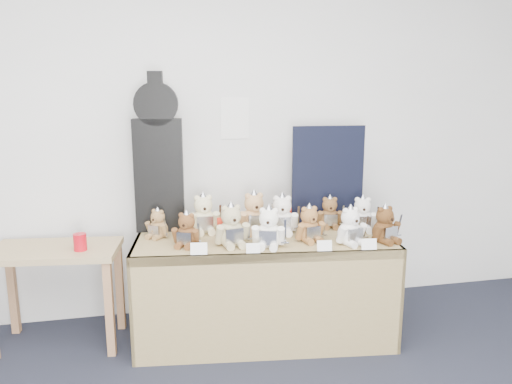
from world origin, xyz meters
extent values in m
plane|color=silver|center=(0.00, 2.50, 1.35)|extent=(6.00, 0.00, 6.00)
cube|color=white|center=(0.43, 2.49, 1.46)|extent=(0.21, 0.00, 0.30)
cube|color=olive|center=(0.53, 1.97, 0.68)|extent=(1.77, 0.91, 0.06)
cube|color=olive|center=(0.49, 1.63, 0.35)|extent=(1.68, 0.23, 0.71)
cube|color=olive|center=(-0.30, 2.08, 0.35)|extent=(0.11, 0.70, 0.71)
cube|color=olive|center=(1.36, 1.87, 0.35)|extent=(0.11, 0.70, 0.71)
cube|color=tan|center=(-0.82, 2.13, 0.65)|extent=(0.85, 0.54, 0.04)
cube|color=brown|center=(-1.15, 2.36, 0.31)|extent=(0.06, 0.06, 0.63)
cube|color=brown|center=(-0.48, 1.91, 0.31)|extent=(0.06, 0.06, 0.63)
cube|color=brown|center=(-0.44, 2.27, 0.31)|extent=(0.06, 0.06, 0.63)
cube|color=black|center=(-0.14, 2.27, 1.09)|extent=(0.34, 0.13, 0.77)
cylinder|color=black|center=(-0.14, 2.27, 1.57)|extent=(0.30, 0.13, 0.29)
cube|color=black|center=(-0.14, 2.27, 1.69)|extent=(0.11, 0.10, 0.19)
cube|color=black|center=(1.06, 2.22, 1.06)|extent=(0.53, 0.05, 0.71)
cylinder|color=red|center=(-0.65, 2.05, 0.72)|extent=(0.08, 0.08, 0.11)
ellipsoid|color=brown|center=(0.01, 1.88, 0.77)|extent=(0.18, 0.17, 0.14)
sphere|color=brown|center=(0.01, 1.88, 0.86)|extent=(0.10, 0.10, 0.10)
cylinder|color=brown|center=(0.00, 1.84, 0.85)|extent=(0.05, 0.04, 0.04)
sphere|color=black|center=(-0.01, 1.83, 0.85)|extent=(0.02, 0.02, 0.02)
sphere|color=brown|center=(-0.02, 1.90, 0.90)|extent=(0.03, 0.03, 0.03)
sphere|color=brown|center=(0.04, 1.87, 0.90)|extent=(0.03, 0.03, 0.03)
cylinder|color=brown|center=(-0.06, 1.90, 0.77)|extent=(0.07, 0.09, 0.11)
cylinder|color=brown|center=(0.07, 1.84, 0.77)|extent=(0.07, 0.09, 0.11)
cylinder|color=brown|center=(-0.04, 1.85, 0.73)|extent=(0.08, 0.10, 0.04)
cylinder|color=brown|center=(0.02, 1.83, 0.73)|extent=(0.08, 0.10, 0.04)
cube|color=#BBBCC4|center=(-0.01, 1.83, 0.77)|extent=(0.09, 0.05, 0.08)
cone|color=#BBBCC4|center=(0.01, 1.88, 0.90)|extent=(0.09, 0.09, 0.07)
cube|color=#BBBCC4|center=(0.08, 1.82, 0.79)|extent=(0.02, 0.04, 0.15)
cube|color=#BBBCC4|center=(0.08, 1.82, 0.74)|extent=(0.04, 0.02, 0.01)
ellipsoid|color=tan|center=(0.29, 1.84, 0.78)|extent=(0.19, 0.17, 0.17)
sphere|color=tan|center=(0.29, 1.84, 0.89)|extent=(0.13, 0.13, 0.13)
cylinder|color=tan|center=(0.29, 1.79, 0.89)|extent=(0.06, 0.04, 0.05)
sphere|color=black|center=(0.30, 1.77, 0.89)|extent=(0.02, 0.02, 0.02)
sphere|color=tan|center=(0.25, 1.83, 0.94)|extent=(0.04, 0.04, 0.04)
sphere|color=tan|center=(0.33, 1.85, 0.94)|extent=(0.04, 0.04, 0.04)
cylinder|color=tan|center=(0.21, 1.81, 0.79)|extent=(0.06, 0.10, 0.13)
cylinder|color=tan|center=(0.37, 1.83, 0.79)|extent=(0.06, 0.10, 0.13)
cylinder|color=tan|center=(0.26, 1.77, 0.73)|extent=(0.07, 0.12, 0.05)
cylinder|color=tan|center=(0.33, 1.79, 0.73)|extent=(0.07, 0.12, 0.05)
cube|color=#BBBCC4|center=(0.30, 1.77, 0.78)|extent=(0.11, 0.03, 0.10)
cone|color=#BBBCC4|center=(0.29, 1.84, 0.95)|extent=(0.11, 0.11, 0.08)
cube|color=#BBBCC4|center=(0.40, 1.82, 0.81)|extent=(0.02, 0.04, 0.18)
cube|color=#BBBCC4|center=(0.40, 1.82, 0.74)|extent=(0.05, 0.01, 0.01)
cube|color=red|center=(0.28, 1.90, 0.79)|extent=(0.14, 0.05, 0.16)
ellipsoid|color=white|center=(0.51, 1.76, 0.78)|extent=(0.20, 0.19, 0.17)
sphere|color=white|center=(0.51, 1.76, 0.89)|extent=(0.12, 0.12, 0.12)
cylinder|color=white|center=(0.49, 1.71, 0.88)|extent=(0.06, 0.04, 0.05)
sphere|color=black|center=(0.49, 1.70, 0.88)|extent=(0.02, 0.02, 0.02)
sphere|color=white|center=(0.47, 1.78, 0.93)|extent=(0.04, 0.04, 0.04)
sphere|color=white|center=(0.55, 1.75, 0.93)|extent=(0.04, 0.04, 0.04)
cylinder|color=white|center=(0.43, 1.77, 0.78)|extent=(0.07, 0.10, 0.12)
cylinder|color=white|center=(0.58, 1.72, 0.78)|extent=(0.07, 0.10, 0.12)
cylinder|color=white|center=(0.46, 1.72, 0.73)|extent=(0.08, 0.12, 0.05)
cylinder|color=white|center=(0.53, 1.70, 0.73)|extent=(0.08, 0.12, 0.05)
cube|color=#BBBCC4|center=(0.49, 1.70, 0.78)|extent=(0.11, 0.05, 0.09)
cone|color=#BBBCC4|center=(0.51, 1.76, 0.94)|extent=(0.10, 0.10, 0.08)
cube|color=#BBBCC4|center=(0.60, 1.70, 0.81)|extent=(0.03, 0.04, 0.17)
cube|color=#BBBCC4|center=(0.60, 1.70, 0.74)|extent=(0.05, 0.02, 0.01)
ellipsoid|color=olive|center=(0.79, 1.82, 0.77)|extent=(0.17, 0.15, 0.15)
sphere|color=olive|center=(0.79, 1.82, 0.87)|extent=(0.11, 0.11, 0.11)
cylinder|color=olive|center=(0.80, 1.77, 0.86)|extent=(0.05, 0.03, 0.05)
sphere|color=black|center=(0.80, 1.76, 0.86)|extent=(0.02, 0.02, 0.02)
sphere|color=olive|center=(0.75, 1.82, 0.92)|extent=(0.04, 0.04, 0.04)
sphere|color=olive|center=(0.83, 1.83, 0.92)|extent=(0.04, 0.04, 0.04)
cylinder|color=olive|center=(0.72, 1.79, 0.78)|extent=(0.06, 0.09, 0.12)
cylinder|color=olive|center=(0.87, 1.81, 0.78)|extent=(0.06, 0.09, 0.12)
cylinder|color=olive|center=(0.77, 1.76, 0.73)|extent=(0.06, 0.11, 0.05)
cylinder|color=olive|center=(0.83, 1.77, 0.73)|extent=(0.06, 0.11, 0.05)
cube|color=#BBBCC4|center=(0.80, 1.76, 0.77)|extent=(0.10, 0.03, 0.08)
cone|color=#BBBCC4|center=(0.79, 1.82, 0.92)|extent=(0.10, 0.10, 0.07)
cube|color=#BBBCC4|center=(0.89, 1.81, 0.80)|extent=(0.02, 0.04, 0.16)
cube|color=#BBBCC4|center=(0.89, 1.81, 0.74)|extent=(0.05, 0.01, 0.01)
ellipsoid|color=white|center=(1.02, 1.71, 0.77)|extent=(0.19, 0.17, 0.16)
sphere|color=white|center=(1.02, 1.71, 0.88)|extent=(0.12, 0.12, 0.12)
cylinder|color=white|center=(1.04, 1.66, 0.87)|extent=(0.05, 0.04, 0.05)
sphere|color=black|center=(1.04, 1.64, 0.87)|extent=(0.02, 0.02, 0.02)
sphere|color=white|center=(0.99, 1.70, 0.92)|extent=(0.04, 0.04, 0.04)
sphere|color=white|center=(1.06, 1.72, 0.92)|extent=(0.04, 0.04, 0.04)
cylinder|color=white|center=(0.96, 1.67, 0.78)|extent=(0.06, 0.10, 0.12)
cylinder|color=white|center=(1.10, 1.71, 0.78)|extent=(0.06, 0.10, 0.12)
cylinder|color=white|center=(1.00, 1.65, 0.73)|extent=(0.07, 0.11, 0.05)
cylinder|color=white|center=(1.07, 1.66, 0.73)|extent=(0.07, 0.11, 0.05)
cube|color=#BBBCC4|center=(1.04, 1.65, 0.78)|extent=(0.10, 0.04, 0.09)
cone|color=#BBBCC4|center=(1.02, 1.71, 0.93)|extent=(0.10, 0.10, 0.08)
cube|color=#BBBCC4|center=(1.13, 1.70, 0.80)|extent=(0.02, 0.04, 0.17)
cube|color=#BBBCC4|center=(1.13, 1.70, 0.74)|extent=(0.05, 0.02, 0.01)
ellipsoid|color=#54351C|center=(1.26, 1.70, 0.77)|extent=(0.19, 0.17, 0.16)
sphere|color=#54351C|center=(1.26, 1.70, 0.88)|extent=(0.11, 0.11, 0.11)
cylinder|color=#54351C|center=(1.27, 1.65, 0.87)|extent=(0.05, 0.04, 0.05)
sphere|color=black|center=(1.28, 1.64, 0.87)|extent=(0.02, 0.02, 0.02)
sphere|color=#54351C|center=(1.22, 1.69, 0.92)|extent=(0.04, 0.04, 0.04)
sphere|color=#54351C|center=(1.29, 1.71, 0.92)|extent=(0.04, 0.04, 0.04)
cylinder|color=#54351C|center=(1.19, 1.66, 0.78)|extent=(0.07, 0.09, 0.12)
cylinder|color=#54351C|center=(1.33, 1.70, 0.78)|extent=(0.07, 0.09, 0.12)
cylinder|color=#54351C|center=(1.24, 1.64, 0.73)|extent=(0.07, 0.11, 0.05)
cylinder|color=#54351C|center=(1.31, 1.66, 0.73)|extent=(0.07, 0.11, 0.05)
cube|color=#BBBCC4|center=(1.27, 1.64, 0.78)|extent=(0.10, 0.05, 0.09)
cone|color=#BBBCC4|center=(1.26, 1.70, 0.92)|extent=(0.10, 0.10, 0.07)
cube|color=#BBBCC4|center=(1.36, 1.70, 0.80)|extent=(0.02, 0.04, 0.16)
cube|color=#BBBCC4|center=(1.36, 1.70, 0.74)|extent=(0.05, 0.02, 0.01)
ellipsoid|color=beige|center=(0.15, 2.17, 0.78)|extent=(0.18, 0.15, 0.17)
sphere|color=beige|center=(0.15, 2.17, 0.89)|extent=(0.13, 0.13, 0.13)
cylinder|color=beige|center=(0.15, 2.11, 0.89)|extent=(0.05, 0.03, 0.05)
sphere|color=black|center=(0.15, 2.09, 0.89)|extent=(0.02, 0.02, 0.02)
sphere|color=beige|center=(0.11, 2.16, 0.94)|extent=(0.04, 0.04, 0.04)
sphere|color=beige|center=(0.19, 2.17, 0.94)|extent=(0.04, 0.04, 0.04)
cylinder|color=beige|center=(0.07, 2.14, 0.79)|extent=(0.05, 0.10, 0.13)
cylinder|color=beige|center=(0.23, 2.15, 0.79)|extent=(0.05, 0.10, 0.13)
cylinder|color=beige|center=(0.11, 2.10, 0.73)|extent=(0.06, 0.11, 0.05)
cylinder|color=beige|center=(0.19, 2.11, 0.73)|extent=(0.06, 0.11, 0.05)
cube|color=#BBBCC4|center=(0.15, 2.10, 0.78)|extent=(0.11, 0.02, 0.10)
cone|color=#BBBCC4|center=(0.15, 2.17, 0.95)|extent=(0.11, 0.11, 0.08)
cube|color=#BBBCC4|center=(0.26, 2.14, 0.81)|extent=(0.02, 0.04, 0.18)
cube|color=#BBBCC4|center=(0.26, 2.14, 0.74)|extent=(0.05, 0.01, 0.01)
ellipsoid|color=tan|center=(0.49, 2.11, 0.78)|extent=(0.19, 0.16, 0.18)
sphere|color=tan|center=(0.49, 2.11, 0.90)|extent=(0.13, 0.13, 0.13)
cylinder|color=tan|center=(0.49, 2.05, 0.89)|extent=(0.06, 0.03, 0.06)
sphere|color=black|center=(0.49, 2.03, 0.89)|extent=(0.02, 0.02, 0.02)
sphere|color=tan|center=(0.45, 2.10, 0.96)|extent=(0.04, 0.04, 0.04)
sphere|color=tan|center=(0.53, 2.11, 0.96)|extent=(0.04, 0.04, 0.04)
cylinder|color=tan|center=(0.40, 2.08, 0.79)|extent=(0.06, 0.10, 0.14)
cylinder|color=tan|center=(0.58, 2.09, 0.79)|extent=(0.06, 0.10, 0.14)
cylinder|color=tan|center=(0.45, 2.04, 0.73)|extent=(0.06, 0.12, 0.05)
cylinder|color=tan|center=(0.53, 2.04, 0.73)|extent=(0.06, 0.12, 0.05)
cube|color=#BBBCC4|center=(0.49, 2.03, 0.79)|extent=(0.12, 0.03, 0.10)
cone|color=#BBBCC4|center=(0.49, 2.11, 0.96)|extent=(0.11, 0.11, 0.09)
cube|color=#BBBCC4|center=(0.60, 2.07, 0.82)|extent=(0.02, 0.05, 0.19)
cube|color=#BBBCC4|center=(0.60, 2.07, 0.75)|extent=(0.05, 0.01, 0.01)
ellipsoid|color=white|center=(0.67, 2.04, 0.78)|extent=(0.20, 0.18, 0.17)
sphere|color=white|center=(0.67, 2.04, 0.89)|extent=(0.13, 0.13, 0.13)
cylinder|color=white|center=(0.66, 1.98, 0.89)|extent=(0.06, 0.04, 0.05)
sphere|color=black|center=(0.65, 1.96, 0.89)|extent=(0.02, 0.02, 0.02)
sphere|color=white|center=(0.63, 2.04, 0.94)|extent=(0.04, 0.04, 0.04)
sphere|color=white|center=(0.71, 2.03, 0.94)|extent=(0.04, 0.04, 0.04)
cylinder|color=white|center=(0.58, 2.03, 0.79)|extent=(0.07, 0.10, 0.13)
cylinder|color=white|center=(0.74, 2.00, 0.79)|extent=(0.07, 0.10, 0.13)
cylinder|color=white|center=(0.62, 1.98, 0.73)|extent=(0.07, 0.12, 0.05)
cylinder|color=white|center=(0.69, 1.97, 0.73)|extent=(0.07, 0.12, 0.05)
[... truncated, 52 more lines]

